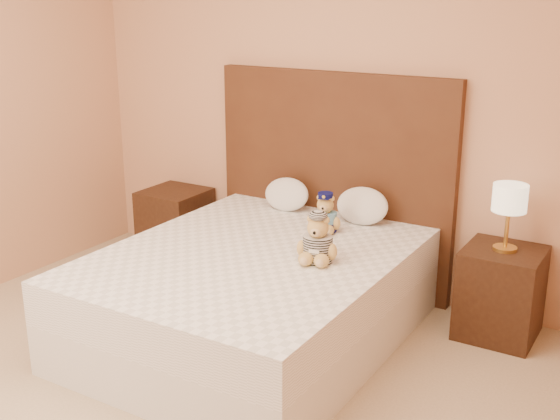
# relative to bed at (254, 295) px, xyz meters

# --- Properties ---
(room_walls) EXTENTS (4.04, 4.52, 2.72)m
(room_walls) POSITION_rel_bed_xyz_m (0.00, -0.74, 1.53)
(room_walls) COLOR tan
(room_walls) RESTS_ON ground
(bed) EXTENTS (1.60, 2.00, 0.55)m
(bed) POSITION_rel_bed_xyz_m (0.00, 0.00, 0.00)
(bed) COLOR white
(bed) RESTS_ON ground
(headboard) EXTENTS (1.75, 0.08, 1.50)m
(headboard) POSITION_rel_bed_xyz_m (0.00, 1.01, 0.47)
(headboard) COLOR #472715
(headboard) RESTS_ON ground
(nightstand_left) EXTENTS (0.45, 0.45, 0.55)m
(nightstand_left) POSITION_rel_bed_xyz_m (-1.25, 0.80, -0.00)
(nightstand_left) COLOR #361F11
(nightstand_left) RESTS_ON ground
(nightstand_right) EXTENTS (0.45, 0.45, 0.55)m
(nightstand_right) POSITION_rel_bed_xyz_m (1.25, 0.80, -0.00)
(nightstand_right) COLOR #361F11
(nightstand_right) RESTS_ON ground
(lamp) EXTENTS (0.20, 0.20, 0.40)m
(lamp) POSITION_rel_bed_xyz_m (1.25, 0.80, 0.57)
(lamp) COLOR gold
(lamp) RESTS_ON nightstand_right
(teddy_police) EXTENTS (0.26, 0.25, 0.25)m
(teddy_police) POSITION_rel_bed_xyz_m (0.18, 0.55, 0.40)
(teddy_police) COLOR tan
(teddy_police) RESTS_ON bed
(teddy_prisoner) EXTENTS (0.29, 0.28, 0.28)m
(teddy_prisoner) POSITION_rel_bed_xyz_m (0.39, 0.07, 0.41)
(teddy_prisoner) COLOR tan
(teddy_prisoner) RESTS_ON bed
(pillow_left) EXTENTS (0.34, 0.22, 0.24)m
(pillow_left) POSITION_rel_bed_xyz_m (-0.27, 0.83, 0.39)
(pillow_left) COLOR white
(pillow_left) RESTS_ON bed
(pillow_right) EXTENTS (0.36, 0.23, 0.25)m
(pillow_right) POSITION_rel_bed_xyz_m (0.31, 0.83, 0.40)
(pillow_right) COLOR white
(pillow_right) RESTS_ON bed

